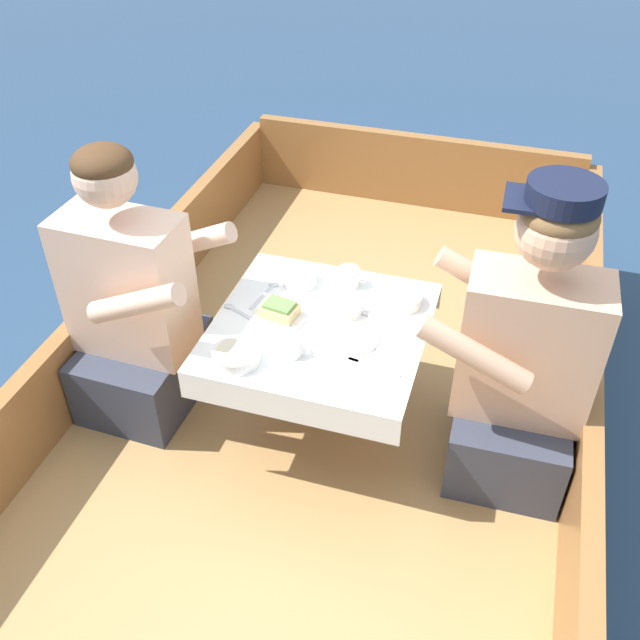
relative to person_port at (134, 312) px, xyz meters
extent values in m
plane|color=navy|center=(0.64, -0.03, -0.71)|extent=(60.00, 60.00, 0.00)
cube|color=#A87F4C|center=(0.64, -0.03, -0.56)|extent=(1.80, 3.60, 0.32)
cube|color=#936033|center=(-0.23, -0.03, -0.23)|extent=(0.06, 3.60, 0.33)
cube|color=#936033|center=(1.51, -0.03, -0.23)|extent=(0.06, 3.60, 0.33)
cube|color=#936033|center=(0.64, 1.74, -0.21)|extent=(1.68, 0.06, 0.38)
cylinder|color=#B2B2B7|center=(0.64, 0.07, -0.19)|extent=(0.07, 0.07, 0.42)
cube|color=#A87F4C|center=(0.64, 0.07, 0.03)|extent=(0.65, 0.65, 0.02)
cube|color=white|center=(0.64, 0.07, 0.04)|extent=(0.68, 0.68, 0.00)
cube|color=white|center=(0.64, -0.27, -0.01)|extent=(0.68, 0.00, 0.10)
cube|color=white|center=(0.64, 0.41, -0.01)|extent=(0.68, 0.00, 0.10)
cube|color=#333847|center=(-0.01, 0.00, -0.27)|extent=(0.37, 0.45, 0.26)
cube|color=beige|center=(-0.01, 0.00, 0.11)|extent=(0.41, 0.23, 0.50)
sphere|color=beige|center=(-0.01, 0.00, 0.50)|extent=(0.19, 0.19, 0.19)
ellipsoid|color=#472D19|center=(-0.01, 0.00, 0.55)|extent=(0.18, 0.18, 0.11)
cylinder|color=beige|center=(0.15, 0.18, 0.20)|extent=(0.34, 0.08, 0.21)
cylinder|color=beige|center=(0.14, -0.18, 0.20)|extent=(0.34, 0.08, 0.21)
cube|color=#333847|center=(1.28, 0.08, -0.27)|extent=(0.37, 0.45, 0.26)
cube|color=tan|center=(1.28, 0.08, 0.10)|extent=(0.41, 0.23, 0.48)
sphere|color=tan|center=(1.28, 0.08, 0.50)|extent=(0.22, 0.22, 0.22)
ellipsoid|color=brown|center=(1.28, 0.08, 0.55)|extent=(0.20, 0.20, 0.12)
cylinder|color=tan|center=(1.14, -0.10, 0.19)|extent=(0.34, 0.08, 0.21)
cylinder|color=tan|center=(1.13, 0.26, 0.19)|extent=(0.34, 0.08, 0.21)
cylinder|color=black|center=(1.28, 0.08, 0.61)|extent=(0.20, 0.20, 0.06)
cube|color=black|center=(1.19, 0.08, 0.58)|extent=(0.10, 0.15, 0.01)
cylinder|color=white|center=(0.50, 0.07, 0.05)|extent=(0.17, 0.17, 0.01)
cylinder|color=white|center=(0.77, 0.03, 0.05)|extent=(0.16, 0.16, 0.01)
cube|color=tan|center=(0.50, 0.07, 0.07)|extent=(0.13, 0.10, 0.04)
cube|color=#669347|center=(0.50, 0.07, 0.09)|extent=(0.10, 0.08, 0.01)
cylinder|color=white|center=(0.45, -0.17, 0.06)|extent=(0.15, 0.15, 0.04)
cylinder|color=beige|center=(0.45, -0.17, 0.07)|extent=(0.12, 0.12, 0.02)
cylinder|color=white|center=(0.69, 0.16, 0.06)|extent=(0.13, 0.13, 0.04)
cylinder|color=beige|center=(0.69, 0.16, 0.07)|extent=(0.10, 0.10, 0.02)
cylinder|color=white|center=(0.87, 0.26, 0.06)|extent=(0.13, 0.13, 0.04)
cylinder|color=beige|center=(0.87, 0.26, 0.07)|extent=(0.11, 0.11, 0.02)
cylinder|color=white|center=(0.51, 0.27, 0.06)|extent=(0.12, 0.12, 0.04)
cylinder|color=beige|center=(0.51, 0.27, 0.07)|extent=(0.10, 0.10, 0.02)
cylinder|color=white|center=(0.60, -0.10, 0.07)|extent=(0.07, 0.07, 0.05)
torus|color=white|center=(0.64, -0.10, 0.07)|extent=(0.04, 0.01, 0.04)
cylinder|color=#3D2314|center=(0.60, -0.10, 0.08)|extent=(0.06, 0.06, 0.01)
cylinder|color=white|center=(0.67, 0.31, 0.07)|extent=(0.07, 0.07, 0.07)
torus|color=white|center=(0.72, 0.31, 0.08)|extent=(0.04, 0.01, 0.04)
cylinder|color=#3D2314|center=(0.67, 0.31, 0.09)|extent=(0.06, 0.06, 0.01)
cube|color=silver|center=(0.41, 0.16, 0.04)|extent=(0.04, 0.17, 0.00)
ellipsoid|color=silver|center=(0.42, 0.23, 0.05)|extent=(0.04, 0.02, 0.01)
cube|color=silver|center=(0.82, 0.12, 0.04)|extent=(0.13, 0.12, 0.00)
ellipsoid|color=silver|center=(0.77, 0.17, 0.05)|extent=(0.04, 0.02, 0.01)
cube|color=silver|center=(0.56, 0.20, 0.04)|extent=(0.10, 0.15, 0.00)
cube|color=silver|center=(0.39, 0.04, 0.04)|extent=(0.16, 0.08, 0.00)
ellipsoid|color=silver|center=(0.32, 0.07, 0.05)|extent=(0.04, 0.02, 0.01)
cube|color=silver|center=(0.91, 0.05, 0.04)|extent=(0.14, 0.11, 0.00)
cube|color=silver|center=(0.86, -0.08, 0.04)|extent=(0.17, 0.04, 0.00)
cube|color=silver|center=(0.79, -0.07, 0.04)|extent=(0.04, 0.03, 0.00)
camera|label=1|loc=(1.17, -1.64, 1.48)|focal=40.00mm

